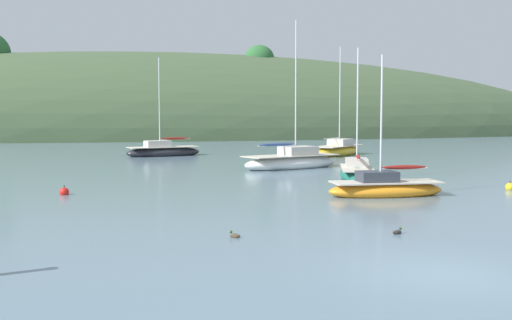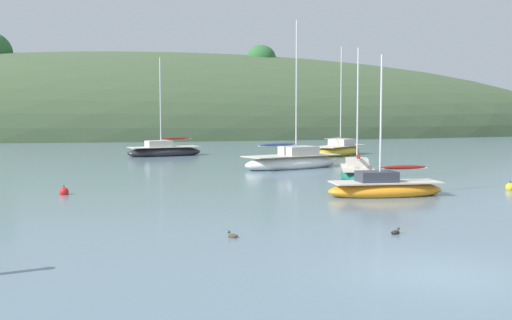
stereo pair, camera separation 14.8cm
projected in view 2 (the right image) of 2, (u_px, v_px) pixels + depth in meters
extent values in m
plane|color=slate|center=(442.00, 274.00, 14.52)|extent=(400.00, 400.00, 0.00)
ellipsoid|color=#425638|center=(166.00, 136.00, 96.98)|extent=(150.00, 36.00, 26.40)
ellipsoid|color=#2D6633|center=(261.00, 59.00, 96.13)|extent=(4.67, 4.25, 4.25)
ellipsoid|color=#232328|center=(165.00, 152.00, 53.94)|extent=(7.06, 3.83, 1.07)
cube|color=beige|center=(165.00, 147.00, 53.91)|extent=(6.49, 3.53, 0.06)
cube|color=beige|center=(159.00, 144.00, 53.64)|extent=(2.44, 1.96, 0.58)
cylinder|color=silver|center=(160.00, 103.00, 53.45)|extent=(0.09, 0.09, 7.82)
cylinder|color=silver|center=(176.00, 139.00, 54.33)|extent=(2.75, 0.75, 0.07)
ellipsoid|color=maroon|center=(176.00, 138.00, 54.33)|extent=(2.67, 0.85, 0.20)
ellipsoid|color=#196B56|center=(357.00, 175.00, 35.14)|extent=(3.67, 5.95, 0.90)
cube|color=beige|center=(357.00, 168.00, 35.10)|extent=(3.37, 5.48, 0.06)
cube|color=beige|center=(357.00, 163.00, 35.53)|extent=(1.77, 2.11, 0.52)
cylinder|color=silver|center=(358.00, 108.00, 35.11)|extent=(0.09, 0.09, 6.87)
cylinder|color=silver|center=(358.00, 158.00, 34.16)|extent=(0.85, 2.26, 0.07)
ellipsoid|color=maroon|center=(358.00, 157.00, 34.16)|extent=(0.94, 2.21, 0.20)
ellipsoid|color=orange|center=(385.00, 191.00, 28.14)|extent=(5.54, 2.12, 0.87)
cube|color=beige|center=(386.00, 182.00, 28.11)|extent=(5.10, 1.95, 0.06)
cube|color=#333842|center=(377.00, 177.00, 28.02)|extent=(1.80, 1.29, 0.51)
cylinder|color=silver|center=(381.00, 119.00, 27.84)|extent=(0.09, 0.09, 5.82)
cylinder|color=silver|center=(404.00, 168.00, 28.21)|extent=(2.29, 0.18, 0.07)
ellipsoid|color=maroon|center=(404.00, 167.00, 28.21)|extent=(2.21, 0.31, 0.20)
ellipsoid|color=white|center=(292.00, 163.00, 42.04)|extent=(7.90, 5.03, 1.20)
cube|color=beige|center=(292.00, 156.00, 41.99)|extent=(7.27, 4.62, 0.06)
cube|color=beige|center=(299.00, 151.00, 42.30)|extent=(2.83, 2.39, 0.62)
cylinder|color=silver|center=(296.00, 88.00, 41.84)|extent=(0.09, 0.09, 9.24)
cylinder|color=silver|center=(278.00, 145.00, 41.28)|extent=(2.97, 1.18, 0.07)
ellipsoid|color=#2D4784|center=(278.00, 145.00, 41.27)|extent=(2.90, 1.25, 0.20)
ellipsoid|color=gold|center=(339.00, 152.00, 54.71)|extent=(6.92, 6.75, 1.16)
cube|color=beige|center=(339.00, 146.00, 54.67)|extent=(6.37, 6.21, 0.06)
cube|color=beige|center=(342.00, 142.00, 55.13)|extent=(2.77, 2.75, 0.60)
cylinder|color=silver|center=(341.00, 97.00, 54.62)|extent=(0.09, 0.09, 8.82)
cylinder|color=silver|center=(333.00, 138.00, 53.65)|extent=(2.25, 2.14, 0.07)
sphere|color=red|center=(64.00, 192.00, 28.56)|extent=(0.44, 0.44, 0.44)
cylinder|color=black|center=(64.00, 186.00, 28.54)|extent=(0.04, 0.04, 0.10)
sphere|color=yellow|center=(510.00, 187.00, 30.33)|extent=(0.44, 0.44, 0.44)
cylinder|color=black|center=(510.00, 182.00, 30.31)|extent=(0.04, 0.04, 0.10)
sphere|color=orange|center=(286.00, 158.00, 50.08)|extent=(0.44, 0.44, 0.44)
cylinder|color=black|center=(286.00, 154.00, 50.06)|extent=(0.04, 0.04, 0.10)
ellipsoid|color=#2D2823|center=(395.00, 233.00, 19.32)|extent=(0.38, 0.30, 0.16)
sphere|color=#1E4723|center=(399.00, 229.00, 19.39)|extent=(0.09, 0.09, 0.09)
cone|color=gold|center=(400.00, 229.00, 19.43)|extent=(0.06, 0.05, 0.04)
cone|color=#2D2823|center=(392.00, 232.00, 19.22)|extent=(0.10, 0.09, 0.08)
ellipsoid|color=#473828|center=(233.00, 236.00, 18.78)|extent=(0.36, 0.37, 0.16)
sphere|color=#1E4723|center=(229.00, 232.00, 18.86)|extent=(0.09, 0.09, 0.09)
cone|color=gold|center=(227.00, 232.00, 18.89)|extent=(0.06, 0.06, 0.04)
cone|color=#473828|center=(237.00, 236.00, 18.70)|extent=(0.10, 0.10, 0.08)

